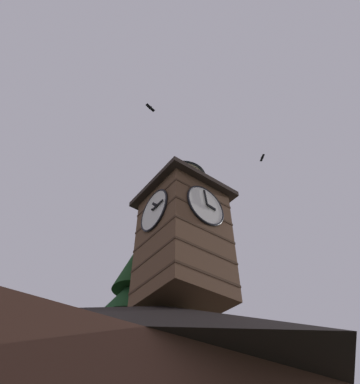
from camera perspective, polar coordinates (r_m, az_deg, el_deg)
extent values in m
pyramid|color=black|center=(13.09, -2.88, -24.65)|extent=(14.86, 9.79, 3.06)
cube|color=brown|center=(14.99, 0.57, -9.24)|extent=(3.15, 3.15, 5.38)
cube|color=#432E20|center=(13.96, 0.63, -16.23)|extent=(3.19, 3.19, 0.10)
cube|color=#432E20|center=(14.44, 0.60, -12.66)|extent=(3.19, 3.19, 0.10)
cube|color=#432E20|center=(14.98, 0.57, -9.33)|extent=(3.19, 3.19, 0.10)
cube|color=#432E20|center=(15.56, 0.55, -6.23)|extent=(3.19, 3.19, 0.10)
cube|color=#432E20|center=(16.19, 0.52, -3.37)|extent=(3.19, 3.19, 0.10)
cylinder|color=white|center=(14.79, 4.30, -2.30)|extent=(1.95, 0.10, 1.95)
torus|color=black|center=(14.77, 4.36, -2.25)|extent=(2.05, 0.10, 2.05)
cube|color=black|center=(14.84, 5.27, -2.55)|extent=(0.50, 0.04, 0.18)
cube|color=black|center=(14.97, 4.32, -0.87)|extent=(0.18, 0.04, 0.80)
sphere|color=black|center=(14.73, 4.58, -2.08)|extent=(0.10, 0.10, 0.10)
cylinder|color=white|center=(15.04, -4.35, -3.11)|extent=(0.10, 1.95, 1.95)
torus|color=black|center=(15.03, -4.43, -3.08)|extent=(0.10, 2.05, 2.05)
cube|color=black|center=(15.01, -4.29, -2.12)|extent=(0.04, 0.42, 0.44)
cube|color=black|center=(14.73, -3.82, -2.20)|extent=(0.04, 0.80, 0.10)
sphere|color=black|center=(14.99, -4.70, -2.95)|extent=(0.10, 0.10, 0.10)
cube|color=#2D231E|center=(16.73, 0.51, -1.20)|extent=(3.85, 3.85, 0.25)
cylinder|color=beige|center=(17.28, 0.49, 0.81)|extent=(2.11, 2.11, 1.38)
cylinder|color=#2D2319|center=(16.97, 0.50, -0.31)|extent=(2.17, 2.17, 0.10)
cylinder|color=#2D2319|center=(17.28, 0.49, 0.81)|extent=(2.17, 2.17, 0.10)
cylinder|color=#2D2319|center=(17.60, 0.48, 1.88)|extent=(2.17, 2.17, 0.10)
cone|color=#2D3847|center=(18.17, 0.47, 3.65)|extent=(2.41, 2.41, 1.12)
sphere|color=#424C5B|center=(18.65, 0.46, 5.04)|extent=(0.16, 0.16, 0.16)
cone|color=#1A401C|center=(16.63, -9.16, -26.72)|extent=(5.15, 5.15, 2.16)
cone|color=#1A341B|center=(17.11, -8.56, -21.84)|extent=(4.16, 4.16, 2.17)
cone|color=#183E1C|center=(17.70, -8.05, -17.35)|extent=(3.16, 3.16, 2.13)
cone|color=#1A3E1B|center=(18.50, -7.53, -12.54)|extent=(2.16, 2.16, 2.55)
sphere|color=silver|center=(58.77, -11.57, -28.52)|extent=(1.86, 1.86, 1.86)
ellipsoid|color=black|center=(19.07, -5.01, 13.92)|extent=(0.17, 0.24, 0.12)
cube|color=black|center=(19.02, -5.34, 14.20)|extent=(0.32, 0.21, 0.04)
cube|color=black|center=(19.12, -4.69, 13.65)|extent=(0.32, 0.21, 0.04)
ellipsoid|color=black|center=(22.41, 13.65, 5.62)|extent=(0.23, 0.19, 0.11)
cube|color=black|center=(22.32, 13.77, 5.90)|extent=(0.27, 0.33, 0.04)
cube|color=black|center=(22.50, 13.53, 5.34)|extent=(0.27, 0.33, 0.04)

